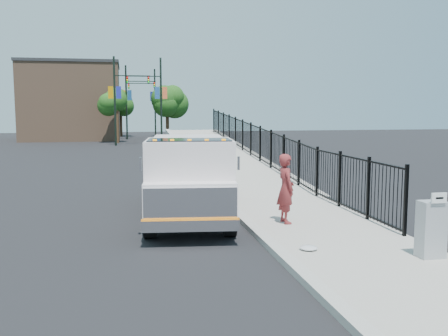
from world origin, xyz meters
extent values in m
plane|color=black|center=(0.00, 0.00, 0.00)|extent=(120.00, 120.00, 0.00)
cube|color=#9E998E|center=(1.93, -2.00, 0.06)|extent=(3.55, 12.00, 0.12)
cube|color=#ADAAA3|center=(0.00, -2.00, 0.08)|extent=(0.30, 12.00, 0.16)
cube|color=#9E998E|center=(2.12, 16.00, 0.00)|extent=(3.95, 24.06, 3.19)
cube|color=black|center=(3.55, 12.00, 0.90)|extent=(0.10, 28.00, 1.80)
cube|color=black|center=(-1.45, 2.36, 0.54)|extent=(1.75, 6.80, 0.22)
cube|color=white|center=(-1.71, 0.10, 1.54)|extent=(2.56, 2.43, 1.98)
cube|color=white|center=(-1.85, -1.13, 1.04)|extent=(2.39, 0.95, 0.99)
cube|color=silver|center=(-1.89, -1.50, 1.04)|extent=(2.27, 0.34, 0.84)
cube|color=silver|center=(-1.90, -1.58, 0.54)|extent=(2.38, 0.45, 0.28)
cube|color=orange|center=(-1.90, -1.58, 0.69)|extent=(2.37, 0.32, 0.06)
cube|color=black|center=(-1.74, -0.15, 2.13)|extent=(2.31, 1.53, 0.84)
cube|color=white|center=(-1.30, 3.64, 1.54)|extent=(2.84, 4.40, 1.68)
cube|color=silver|center=(-3.05, -0.75, 1.98)|extent=(0.07, 0.07, 0.35)
cube|color=silver|center=(-0.59, -1.03, 1.98)|extent=(0.07, 0.07, 0.35)
cube|color=orange|center=(-2.66, -0.39, 2.55)|extent=(0.11, 0.09, 0.06)
cube|color=orange|center=(-2.22, -0.44, 2.55)|extent=(0.11, 0.09, 0.06)
cube|color=orange|center=(-1.78, -0.49, 2.55)|extent=(0.11, 0.09, 0.06)
cube|color=orange|center=(-1.33, -0.55, 2.55)|extent=(0.11, 0.09, 0.06)
cube|color=orange|center=(-0.89, -0.60, 2.55)|extent=(0.11, 0.09, 0.06)
cylinder|color=black|center=(-2.82, -0.47, 0.50)|extent=(0.43, 1.02, 0.99)
cylinder|color=black|center=(-0.75, -0.71, 0.50)|extent=(0.43, 1.02, 0.99)
cylinder|color=black|center=(-2.27, 4.35, 0.50)|extent=(0.43, 1.02, 0.99)
cylinder|color=black|center=(-0.20, 4.11, 0.50)|extent=(0.43, 1.02, 0.99)
cylinder|color=black|center=(-2.14, 5.43, 0.50)|extent=(0.43, 1.02, 0.99)
cylinder|color=black|center=(-0.08, 5.19, 0.50)|extent=(0.43, 1.02, 0.99)
imported|color=maroon|center=(1.03, 0.02, 1.11)|extent=(0.52, 0.75, 1.98)
cube|color=gray|center=(3.10, -3.78, 0.75)|extent=(0.55, 0.40, 1.25)
cube|color=white|center=(3.10, -4.00, 1.48)|extent=(0.35, 0.04, 0.22)
ellipsoid|color=silver|center=(0.69, -2.73, 0.17)|extent=(0.41, 0.41, 0.10)
cylinder|color=black|center=(-4.27, 33.07, 4.00)|extent=(0.18, 0.18, 8.00)
cube|color=black|center=(-2.67, 33.07, 6.30)|extent=(3.20, 0.08, 0.08)
cube|color=black|center=(-1.23, 33.07, 5.95)|extent=(0.18, 0.22, 0.60)
cube|color=#1E269C|center=(-3.92, 33.07, 4.80)|extent=(0.45, 0.04, 1.10)
cube|color=#C98506|center=(-4.62, 33.07, 4.80)|extent=(0.45, 0.04, 1.10)
cylinder|color=black|center=(-0.08, 33.53, 4.00)|extent=(0.18, 0.18, 8.00)
cube|color=black|center=(-1.68, 33.53, 6.30)|extent=(3.20, 0.08, 0.08)
cube|color=black|center=(-3.12, 33.53, 5.95)|extent=(0.18, 0.22, 0.60)
cube|color=orange|center=(0.27, 33.53, 4.80)|extent=(0.45, 0.04, 1.10)
cube|color=#205091|center=(-0.43, 33.53, 4.80)|extent=(0.45, 0.04, 1.10)
cylinder|color=black|center=(-3.21, 42.39, 4.00)|extent=(0.18, 0.18, 8.00)
cube|color=black|center=(-1.61, 42.39, 6.30)|extent=(3.20, 0.08, 0.08)
cube|color=black|center=(-0.17, 42.39, 5.95)|extent=(0.18, 0.22, 0.60)
cube|color=#1B508E|center=(-2.86, 42.39, 4.80)|extent=(0.45, 0.04, 1.10)
cube|color=gold|center=(-3.56, 42.39, 4.80)|extent=(0.45, 0.04, 1.10)
cylinder|color=black|center=(0.16, 46.96, 4.00)|extent=(0.18, 0.18, 8.00)
cube|color=black|center=(-1.44, 46.96, 6.30)|extent=(3.20, 0.08, 0.08)
cube|color=black|center=(-2.88, 46.96, 5.95)|extent=(0.18, 0.22, 0.60)
cube|color=orange|center=(0.51, 46.96, 4.80)|extent=(0.45, 0.04, 1.10)
cube|color=navy|center=(-0.19, 46.96, 4.80)|extent=(0.45, 0.04, 1.10)
cylinder|color=#382314|center=(-4.18, 36.56, 1.60)|extent=(0.36, 0.36, 3.20)
sphere|color=#194714|center=(-4.18, 36.56, 4.00)|extent=(2.34, 2.34, 2.34)
cylinder|color=#382314|center=(0.93, 38.97, 1.60)|extent=(0.36, 0.36, 3.20)
sphere|color=#194714|center=(0.93, 38.97, 4.00)|extent=(2.78, 2.78, 2.78)
cylinder|color=#382314|center=(-3.90, 48.04, 1.60)|extent=(0.36, 0.36, 3.20)
sphere|color=#194714|center=(-3.90, 48.04, 4.00)|extent=(2.87, 2.87, 2.87)
cube|color=#8C664C|center=(-9.00, 44.00, 4.00)|extent=(10.00, 10.00, 8.00)
camera|label=1|loc=(-3.40, -13.33, 3.37)|focal=40.00mm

